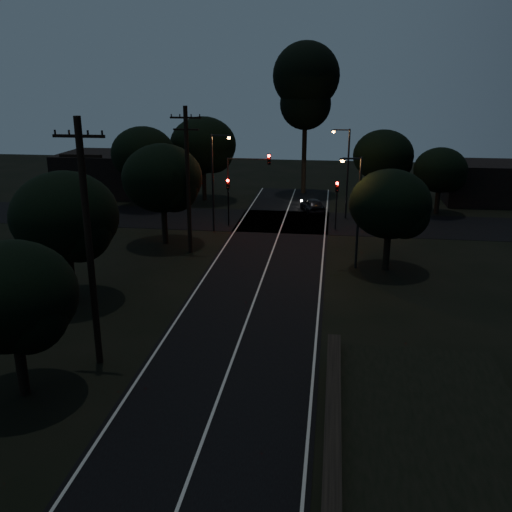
# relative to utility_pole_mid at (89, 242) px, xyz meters

# --- Properties ---
(road_surface) EXTENTS (60.00, 70.00, 0.03)m
(road_surface) POSITION_rel_utility_pole_mid_xyz_m (6.00, 16.12, -5.73)
(road_surface) COLOR black
(road_surface) RESTS_ON ground
(utility_pole_mid) EXTENTS (2.20, 0.30, 11.00)m
(utility_pole_mid) POSITION_rel_utility_pole_mid_xyz_m (0.00, 0.00, 0.00)
(utility_pole_mid) COLOR black
(utility_pole_mid) RESTS_ON ground
(utility_pole_far) EXTENTS (2.20, 0.30, 10.50)m
(utility_pole_far) POSITION_rel_utility_pole_mid_xyz_m (0.00, 17.00, -0.25)
(utility_pole_far) COLOR black
(utility_pole_far) RESTS_ON ground
(tree_left_b) EXTENTS (5.13, 5.13, 6.52)m
(tree_left_b) POSITION_rel_utility_pole_mid_xyz_m (-1.82, -3.10, -1.51)
(tree_left_b) COLOR black
(tree_left_b) RESTS_ON ground
(tree_left_c) EXTENTS (5.97, 5.97, 7.54)m
(tree_left_c) POSITION_rel_utility_pole_mid_xyz_m (-4.29, 6.88, -0.87)
(tree_left_c) COLOR black
(tree_left_c) RESTS_ON ground
(tree_left_d) EXTENTS (6.05, 6.05, 7.67)m
(tree_left_d) POSITION_rel_utility_pole_mid_xyz_m (-2.29, 18.88, -0.77)
(tree_left_d) COLOR black
(tree_left_d) RESTS_ON ground
(tree_far_nw) EXTENTS (6.72, 6.72, 8.51)m
(tree_far_nw) POSITION_rel_utility_pole_mid_xyz_m (-2.76, 34.86, -0.23)
(tree_far_nw) COLOR black
(tree_far_nw) RESTS_ON ground
(tree_far_w) EXTENTS (6.14, 6.14, 7.82)m
(tree_far_w) POSITION_rel_utility_pole_mid_xyz_m (-7.78, 30.88, -0.66)
(tree_far_w) COLOR black
(tree_far_w) RESTS_ON ground
(tree_far_ne) EXTENTS (5.88, 5.88, 7.44)m
(tree_far_ne) POSITION_rel_utility_pole_mid_xyz_m (15.21, 34.88, -0.93)
(tree_far_ne) COLOR black
(tree_far_ne) RESTS_ON ground
(tree_far_e) EXTENTS (4.87, 4.87, 6.18)m
(tree_far_e) POSITION_rel_utility_pole_mid_xyz_m (20.17, 31.90, -1.74)
(tree_far_e) COLOR black
(tree_far_e) RESTS_ON ground
(tree_right_a) EXTENTS (5.32, 5.32, 6.77)m
(tree_right_a) POSITION_rel_utility_pole_mid_xyz_m (14.19, 14.89, -1.35)
(tree_right_a) COLOR black
(tree_right_a) RESTS_ON ground
(tall_pine) EXTENTS (6.98, 6.98, 15.86)m
(tall_pine) POSITION_rel_utility_pole_mid_xyz_m (7.00, 40.00, 5.70)
(tall_pine) COLOR black
(tall_pine) RESTS_ON ground
(building_left) EXTENTS (10.00, 8.00, 4.40)m
(building_left) POSITION_rel_utility_pole_mid_xyz_m (-14.00, 37.00, -3.54)
(building_left) COLOR black
(building_left) RESTS_ON ground
(building_right) EXTENTS (9.00, 7.00, 4.00)m
(building_right) POSITION_rel_utility_pole_mid_xyz_m (26.00, 38.00, -3.74)
(building_right) COLOR black
(building_right) RESTS_ON ground
(signal_left) EXTENTS (0.28, 0.35, 4.10)m
(signal_left) POSITION_rel_utility_pole_mid_xyz_m (1.40, 24.99, -2.90)
(signal_left) COLOR black
(signal_left) RESTS_ON ground
(signal_right) EXTENTS (0.28, 0.35, 4.10)m
(signal_right) POSITION_rel_utility_pole_mid_xyz_m (10.60, 24.99, -2.90)
(signal_right) COLOR black
(signal_right) RESTS_ON ground
(signal_mast) EXTENTS (3.70, 0.35, 6.25)m
(signal_mast) POSITION_rel_utility_pole_mid_xyz_m (3.09, 24.99, -1.40)
(signal_mast) COLOR black
(signal_mast) RESTS_ON ground
(streetlight_a) EXTENTS (1.66, 0.26, 8.00)m
(streetlight_a) POSITION_rel_utility_pole_mid_xyz_m (0.69, 23.00, -1.10)
(streetlight_a) COLOR black
(streetlight_a) RESTS_ON ground
(streetlight_b) EXTENTS (1.66, 0.26, 8.00)m
(streetlight_b) POSITION_rel_utility_pole_mid_xyz_m (11.31, 29.00, -1.10)
(streetlight_b) COLOR black
(streetlight_b) RESTS_ON ground
(streetlight_c) EXTENTS (1.46, 0.26, 7.50)m
(streetlight_c) POSITION_rel_utility_pole_mid_xyz_m (11.83, 15.00, -1.39)
(streetlight_c) COLOR black
(streetlight_c) RESTS_ON ground
(car) EXTENTS (2.76, 4.33, 1.37)m
(car) POSITION_rel_utility_pole_mid_xyz_m (8.40, 30.97, -5.05)
(car) COLOR black
(car) RESTS_ON ground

